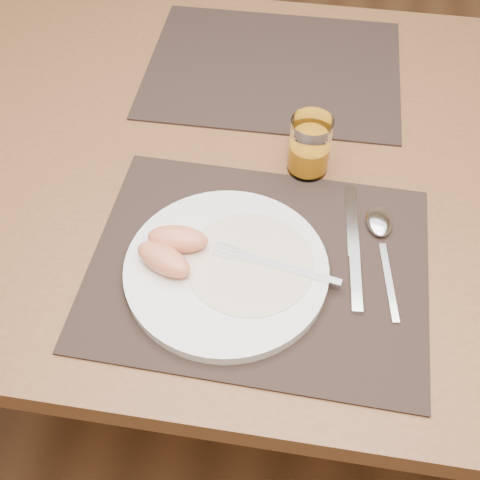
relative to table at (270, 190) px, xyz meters
name	(u,v)px	position (x,y,z in m)	size (l,w,h in m)	color
ground	(260,369)	(0.00, 0.00, -0.67)	(5.00, 5.00, 0.00)	brown
table	(270,190)	(0.00, 0.00, 0.00)	(1.40, 0.90, 0.75)	brown
placemat_near	(259,266)	(0.01, -0.22, 0.09)	(0.45, 0.35, 0.00)	black
placemat_far	(273,68)	(-0.03, 0.22, 0.09)	(0.45, 0.35, 0.00)	black
plate	(226,269)	(-0.03, -0.24, 0.10)	(0.27, 0.27, 0.02)	white
plate_dressing	(250,262)	(0.00, -0.23, 0.10)	(0.17, 0.17, 0.00)	white
fork	(265,262)	(0.02, -0.23, 0.11)	(0.17, 0.05, 0.00)	silver
knife	(354,256)	(0.14, -0.19, 0.09)	(0.03, 0.22, 0.01)	silver
spoon	(380,230)	(0.17, -0.14, 0.09)	(0.05, 0.19, 0.01)	silver
juice_glass	(309,148)	(0.06, -0.03, 0.13)	(0.06, 0.06, 0.09)	white
grapefruit_wedges	(171,249)	(-0.10, -0.24, 0.12)	(0.10, 0.09, 0.03)	#E1835B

